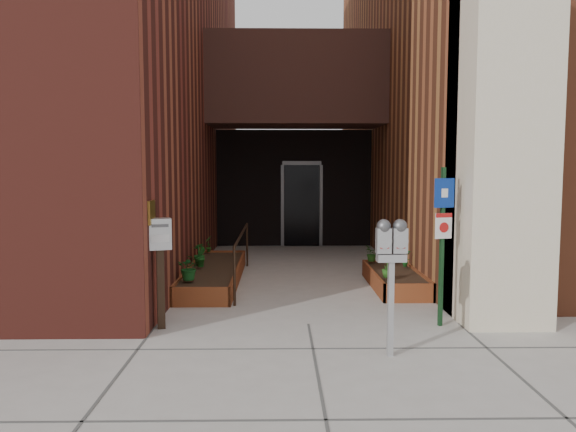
{
  "coord_description": "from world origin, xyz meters",
  "views": [
    {
      "loc": [
        -0.38,
        -7.24,
        2.09
      ],
      "look_at": [
        -0.24,
        1.8,
        1.27
      ],
      "focal_mm": 35.0,
      "sensor_mm": 36.0,
      "label": 1
    }
  ],
  "objects": [
    {
      "name": "shrub_right_c",
      "position": [
        1.35,
        3.1,
        0.45
      ],
      "size": [
        0.28,
        0.28,
        0.3
      ],
      "primitive_type": "imported",
      "rotation": [
        0.0,
        0.0,
        4.75
      ],
      "color": "#215317",
      "rests_on": "planter_right"
    },
    {
      "name": "ground",
      "position": [
        0.0,
        0.0,
        0.0
      ],
      "size": [
        80.0,
        80.0,
        0.0
      ],
      "primitive_type": "plane",
      "color": "#9E9991",
      "rests_on": "ground"
    },
    {
      "name": "handrail",
      "position": [
        -1.05,
        2.65,
        0.75
      ],
      "size": [
        0.04,
        3.34,
        0.9
      ],
      "color": "black",
      "rests_on": "ground"
    },
    {
      "name": "architecture",
      "position": [
        -0.18,
        6.89,
        4.98
      ],
      "size": [
        20.0,
        14.6,
        10.0
      ],
      "color": "maroon",
      "rests_on": "ground"
    },
    {
      "name": "planter_left",
      "position": [
        -1.55,
        2.7,
        0.13
      ],
      "size": [
        0.9,
        3.6,
        0.3
      ],
      "color": "brown",
      "rests_on": "ground"
    },
    {
      "name": "shrub_left_d",
      "position": [
        -1.85,
        4.3,
        0.47
      ],
      "size": [
        0.21,
        0.21,
        0.34
      ],
      "primitive_type": "imported",
      "rotation": [
        0.0,
        0.0,
        4.9
      ],
      "color": "#235418",
      "rests_on": "planter_left"
    },
    {
      "name": "shrub_right_a",
      "position": [
        1.35,
        1.59,
        0.46
      ],
      "size": [
        0.21,
        0.21,
        0.32
      ],
      "primitive_type": "imported",
      "rotation": [
        0.0,
        0.0,
        1.38
      ],
      "color": "#295F1B",
      "rests_on": "planter_right"
    },
    {
      "name": "shrub_left_c",
      "position": [
        -1.85,
        2.95,
        0.48
      ],
      "size": [
        0.29,
        0.29,
        0.37
      ],
      "primitive_type": "imported",
      "rotation": [
        0.0,
        0.0,
        3.87
      ],
      "color": "#1A5B1D",
      "rests_on": "planter_left"
    },
    {
      "name": "sign_post",
      "position": [
        1.72,
        -0.1,
        1.27
      ],
      "size": [
        0.28,
        0.11,
        2.07
      ],
      "color": "#14391B",
      "rests_on": "ground"
    },
    {
      "name": "planter_right",
      "position": [
        1.6,
        2.2,
        0.13
      ],
      "size": [
        0.8,
        2.2,
        0.3
      ],
      "color": "brown",
      "rests_on": "ground"
    },
    {
      "name": "shrub_left_a",
      "position": [
        -1.79,
        1.43,
        0.5
      ],
      "size": [
        0.44,
        0.44,
        0.41
      ],
      "primitive_type": "imported",
      "rotation": [
        0.0,
        0.0,
        0.22
      ],
      "color": "#17531D",
      "rests_on": "planter_left"
    },
    {
      "name": "parking_meter",
      "position": [
        0.83,
        -1.24,
        1.17
      ],
      "size": [
        0.34,
        0.17,
        1.51
      ],
      "color": "#AEAEB0",
      "rests_on": "ground"
    },
    {
      "name": "shrub_left_b",
      "position": [
        -1.78,
        2.61,
        0.47
      ],
      "size": [
        0.22,
        0.22,
        0.35
      ],
      "primitive_type": "imported",
      "rotation": [
        0.0,
        0.0,
        1.72
      ],
      "color": "#19581A",
      "rests_on": "planter_left"
    },
    {
      "name": "payment_dropbox",
      "position": [
        -1.9,
        -0.15,
        1.03
      ],
      "size": [
        0.33,
        0.28,
        1.42
      ],
      "color": "black",
      "rests_on": "ground"
    },
    {
      "name": "shrub_right_b",
      "position": [
        1.85,
        2.52,
        0.46
      ],
      "size": [
        0.2,
        0.2,
        0.32
      ],
      "primitive_type": "imported",
      "rotation": [
        0.0,
        0.0,
        2.94
      ],
      "color": "#1B611F",
      "rests_on": "planter_right"
    }
  ]
}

